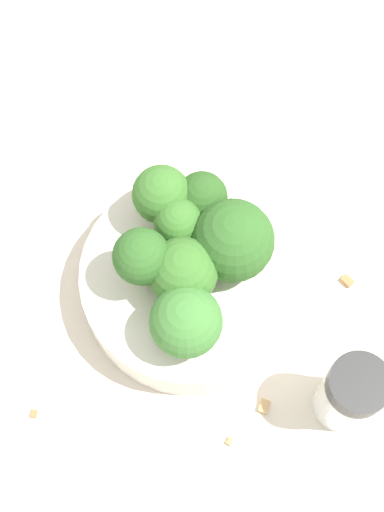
{
  "coord_description": "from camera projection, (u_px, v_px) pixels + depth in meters",
  "views": [
    {
      "loc": [
        0.17,
        0.09,
        0.51
      ],
      "look_at": [
        0.0,
        0.0,
        0.07
      ],
      "focal_mm": 50.0,
      "sensor_mm": 36.0,
      "label": 1
    }
  ],
  "objects": [
    {
      "name": "almond_crumb_0",
      "position": [
        33.0,
        413.0,
        0.5
      ],
      "size": [
        0.01,
        0.01,
        0.01
      ],
      "primitive_type": "cube",
      "rotation": [
        0.0,
        0.0,
        0.32
      ],
      "color": "olive",
      "rests_on": "ground_plane"
    },
    {
      "name": "broccoli_floret_3",
      "position": [
        183.0,
        273.0,
        0.47
      ],
      "size": [
        0.05,
        0.05,
        0.05
      ],
      "color": "#84AD66",
      "rests_on": "bowl"
    },
    {
      "name": "broccoli_floret_1",
      "position": [
        178.0,
        224.0,
        0.49
      ],
      "size": [
        0.03,
        0.03,
        0.05
      ],
      "color": "#7A9E5B",
      "rests_on": "bowl"
    },
    {
      "name": "pepper_shaker",
      "position": [
        350.0,
        394.0,
        0.47
      ],
      "size": [
        0.04,
        0.04,
        0.07
      ],
      "color": "silver",
      "rests_on": "ground_plane"
    },
    {
      "name": "almond_crumb_1",
      "position": [
        264.0,
        406.0,
        0.5
      ],
      "size": [
        0.01,
        0.01,
        0.01
      ],
      "primitive_type": "cube",
      "rotation": [
        0.0,
        0.0,
        3.29
      ],
      "color": "tan",
      "rests_on": "ground_plane"
    },
    {
      "name": "broccoli_floret_4",
      "position": [
        186.0,
        322.0,
        0.46
      ],
      "size": [
        0.05,
        0.05,
        0.05
      ],
      "color": "#8EB770",
      "rests_on": "bowl"
    },
    {
      "name": "broccoli_floret_2",
      "position": [
        162.0,
        195.0,
        0.49
      ],
      "size": [
        0.04,
        0.04,
        0.05
      ],
      "color": "#7A9E5B",
      "rests_on": "bowl"
    },
    {
      "name": "broccoli_floret_0",
      "position": [
        233.0,
        241.0,
        0.48
      ],
      "size": [
        0.06,
        0.06,
        0.06
      ],
      "color": "#8EB770",
      "rests_on": "bowl"
    },
    {
      "name": "bowl",
      "position": [
        192.0,
        282.0,
        0.52
      ],
      "size": [
        0.16,
        0.16,
        0.04
      ],
      "primitive_type": "cylinder",
      "color": "silver",
      "rests_on": "ground_plane"
    },
    {
      "name": "almond_crumb_3",
      "position": [
        229.0,
        441.0,
        0.49
      ],
      "size": [
        0.01,
        0.0,
        0.01
      ],
      "primitive_type": "cube",
      "rotation": [
        0.0,
        0.0,
        6.23
      ],
      "color": "#AD7F4C",
      "rests_on": "ground_plane"
    },
    {
      "name": "almond_crumb_2",
      "position": [
        348.0,
        280.0,
        0.54
      ],
      "size": [
        0.01,
        0.01,
        0.01
      ],
      "primitive_type": "cube",
      "rotation": [
        0.0,
        0.0,
        1.23
      ],
      "color": "olive",
      "rests_on": "ground_plane"
    },
    {
      "name": "broccoli_floret_5",
      "position": [
        202.0,
        199.0,
        0.5
      ],
      "size": [
        0.04,
        0.04,
        0.05
      ],
      "color": "#7A9E5B",
      "rests_on": "bowl"
    },
    {
      "name": "broccoli_floret_6",
      "position": [
        142.0,
        258.0,
        0.47
      ],
      "size": [
        0.04,
        0.04,
        0.06
      ],
      "color": "#8EB770",
      "rests_on": "bowl"
    },
    {
      "name": "ground_plane",
      "position": [
        192.0,
        291.0,
        0.54
      ],
      "size": [
        3.0,
        3.0,
        0.0
      ],
      "primitive_type": "plane",
      "color": "beige"
    }
  ]
}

